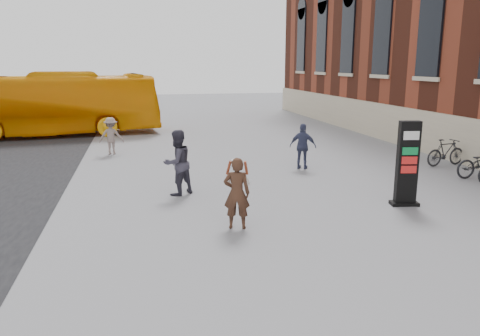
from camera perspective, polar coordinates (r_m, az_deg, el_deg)
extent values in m
plane|color=#9E9EA3|center=(11.24, 2.41, -7.11)|extent=(100.00, 100.00, 0.00)
cube|color=beige|center=(20.48, 24.28, 3.38)|extent=(0.18, 44.00, 1.80)
cube|color=black|center=(13.36, 19.72, 0.49)|extent=(0.59, 0.33, 2.31)
cube|color=black|center=(13.62, 19.37, -4.08)|extent=(0.80, 0.50, 0.09)
cube|color=white|center=(13.23, 19.97, 3.82)|extent=(0.46, 0.33, 0.23)
cube|color=#0B632F|center=(13.29, 19.83, 2.05)|extent=(0.46, 0.33, 0.20)
cube|color=#AD1917|center=(13.33, 19.75, 1.00)|extent=(0.46, 0.33, 0.20)
cube|color=#AD1917|center=(13.38, 19.68, -0.05)|extent=(0.46, 0.33, 0.20)
imported|color=#41281A|center=(10.87, -0.40, -3.10)|extent=(0.71, 0.56, 1.70)
cylinder|color=white|center=(10.69, -0.40, 0.89)|extent=(0.24, 0.24, 0.06)
cone|color=white|center=(11.02, 0.74, -1.23)|extent=(0.28, 0.25, 0.41)
cylinder|color=maroon|center=(10.96, 0.74, 0.03)|extent=(0.16, 0.13, 0.35)
cone|color=white|center=(11.05, -1.37, -1.20)|extent=(0.25, 0.28, 0.41)
cylinder|color=maroon|center=(10.99, -1.38, 0.06)|extent=(0.13, 0.16, 0.35)
imported|color=#F09D08|center=(26.99, -23.04, 7.15)|extent=(12.39, 4.32, 3.38)
imported|color=#363341|center=(13.78, -7.65, 0.65)|extent=(1.18, 1.12, 1.92)
imported|color=gray|center=(20.61, -15.44, 3.78)|extent=(1.08, 0.70, 1.58)
imported|color=#3B4060|center=(17.25, 7.68, 2.63)|extent=(1.05, 0.84, 1.67)
imported|color=#222327|center=(19.30, 23.80, 1.76)|extent=(1.76, 0.70, 1.03)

